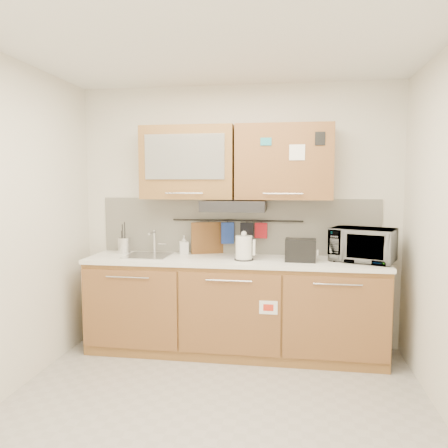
% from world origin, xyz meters
% --- Properties ---
extents(floor, '(3.20, 3.20, 0.00)m').
position_xyz_m(floor, '(0.00, 0.00, 0.00)').
color(floor, '#9E9993').
rests_on(floor, ground).
extents(ceiling, '(3.20, 3.20, 0.00)m').
position_xyz_m(ceiling, '(0.00, 0.00, 2.60)').
color(ceiling, white).
rests_on(ceiling, wall_back).
extents(wall_back, '(3.20, 0.00, 3.20)m').
position_xyz_m(wall_back, '(0.00, 1.50, 1.30)').
color(wall_back, silver).
rests_on(wall_back, ground).
extents(base_cabinet, '(2.80, 0.64, 0.88)m').
position_xyz_m(base_cabinet, '(0.00, 1.19, 0.41)').
color(base_cabinet, olive).
rests_on(base_cabinet, floor).
extents(countertop, '(2.82, 0.62, 0.04)m').
position_xyz_m(countertop, '(0.00, 1.19, 0.90)').
color(countertop, white).
rests_on(countertop, base_cabinet).
extents(backsplash, '(2.80, 0.02, 0.56)m').
position_xyz_m(backsplash, '(0.00, 1.49, 1.20)').
color(backsplash, silver).
rests_on(backsplash, countertop).
extents(upper_cabinets, '(1.82, 0.37, 0.70)m').
position_xyz_m(upper_cabinets, '(-0.00, 1.32, 1.83)').
color(upper_cabinets, olive).
rests_on(upper_cabinets, wall_back).
extents(range_hood, '(0.60, 0.46, 0.10)m').
position_xyz_m(range_hood, '(0.00, 1.25, 1.42)').
color(range_hood, black).
rests_on(range_hood, upper_cabinets).
extents(sink, '(0.42, 0.40, 0.26)m').
position_xyz_m(sink, '(-0.85, 1.21, 0.92)').
color(sink, silver).
rests_on(sink, countertop).
extents(utensil_rail, '(1.30, 0.02, 0.02)m').
position_xyz_m(utensil_rail, '(0.00, 1.45, 1.26)').
color(utensil_rail, black).
rests_on(utensil_rail, backsplash).
extents(utensil_crock, '(0.15, 0.15, 0.32)m').
position_xyz_m(utensil_crock, '(-1.14, 1.33, 1.00)').
color(utensil_crock, silver).
rests_on(utensil_crock, countertop).
extents(kettle, '(0.20, 0.18, 0.27)m').
position_xyz_m(kettle, '(0.11, 1.13, 1.03)').
color(kettle, silver).
rests_on(kettle, countertop).
extents(toaster, '(0.28, 0.18, 0.21)m').
position_xyz_m(toaster, '(0.62, 1.13, 1.03)').
color(toaster, black).
rests_on(toaster, countertop).
extents(microwave, '(0.65, 0.55, 0.31)m').
position_xyz_m(microwave, '(1.19, 1.23, 1.07)').
color(microwave, '#999999').
rests_on(microwave, countertop).
extents(soap_bottle, '(0.11, 0.11, 0.19)m').
position_xyz_m(soap_bottle, '(-0.53, 1.36, 1.02)').
color(soap_bottle, '#999999').
rests_on(soap_bottle, countertop).
extents(cutting_board, '(0.33, 0.15, 0.43)m').
position_xyz_m(cutting_board, '(-0.29, 1.44, 1.03)').
color(cutting_board, brown).
rests_on(cutting_board, utensil_rail).
extents(oven_mitt, '(0.13, 0.06, 0.21)m').
position_xyz_m(oven_mitt, '(-0.09, 1.44, 1.13)').
color(oven_mitt, navy).
rests_on(oven_mitt, utensil_rail).
extents(dark_pouch, '(0.13, 0.05, 0.20)m').
position_xyz_m(dark_pouch, '(0.10, 1.44, 1.14)').
color(dark_pouch, black).
rests_on(dark_pouch, utensil_rail).
extents(pot_holder, '(0.13, 0.04, 0.15)m').
position_xyz_m(pot_holder, '(0.24, 1.44, 1.16)').
color(pot_holder, '#AD1720').
rests_on(pot_holder, utensil_rail).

